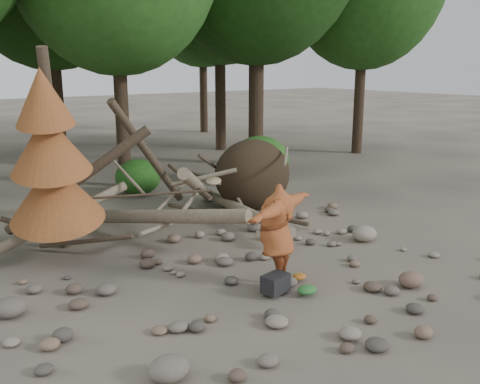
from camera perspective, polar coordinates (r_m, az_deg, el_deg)
ground at (r=10.32m, az=4.43°, el=-9.27°), size 120.00×120.00×0.00m
deadfall_pile at (r=14.42m, az=-0.35°, el=1.36°), size 8.55×5.24×3.30m
dead_conifer at (r=11.17m, az=-19.48°, el=3.07°), size 2.06×2.16×4.35m
bush_mid at (r=16.91m, az=-10.84°, el=1.57°), size 1.40×1.40×1.12m
bush_right at (r=18.38m, az=2.13°, el=3.51°), size 2.00×2.00×1.60m
frisbee_thrower at (r=9.72m, az=3.95°, el=-4.41°), size 2.33×1.46×1.99m
backpack at (r=9.61m, az=3.79°, el=-10.00°), size 0.53×0.41×0.32m
cloth_green at (r=9.64m, az=7.16°, el=-10.58°), size 0.37×0.31×0.14m
cloth_orange at (r=10.22m, az=6.31°, el=-9.21°), size 0.29×0.24×0.10m
boulder_front_left at (r=7.32m, az=-7.56°, el=-18.14°), size 0.54×0.48×0.32m
boulder_front_right at (r=10.39m, az=17.78°, el=-8.88°), size 0.48×0.43×0.29m
boulder_mid_right at (r=12.68m, az=13.12°, el=-4.34°), size 0.59×0.53×0.35m
boulder_mid_left at (r=9.57m, az=-23.33°, el=-11.24°), size 0.53×0.48×0.32m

